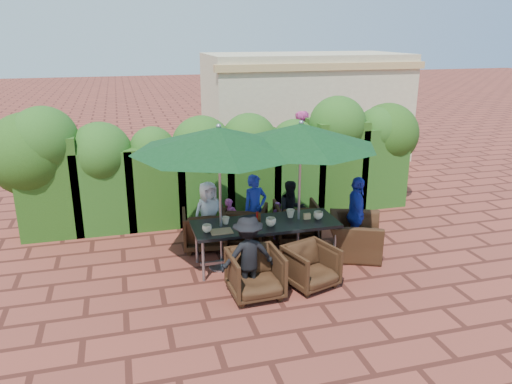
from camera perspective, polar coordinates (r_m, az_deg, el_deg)
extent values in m
plane|color=brown|center=(8.82, -0.13, -7.85)|extent=(80.00, 80.00, 0.00)
cube|color=black|center=(8.44, 1.09, -3.70)|extent=(2.46, 0.90, 0.05)
cube|color=gray|center=(8.68, 1.07, -7.42)|extent=(2.26, 0.05, 0.05)
cylinder|color=gray|center=(8.05, -6.03, -7.83)|extent=(0.05, 0.05, 0.70)
cylinder|color=gray|center=(8.68, -6.80, -5.88)|extent=(0.05, 0.05, 0.70)
cylinder|color=gray|center=(8.65, 8.99, -6.06)|extent=(0.05, 0.05, 0.70)
cylinder|color=gray|center=(9.24, 7.23, -4.38)|extent=(0.05, 0.05, 0.70)
cylinder|color=gray|center=(8.62, -3.93, -8.43)|extent=(0.44, 0.44, 0.03)
cylinder|color=gray|center=(8.16, -4.10, -0.95)|extent=(0.04, 0.04, 2.40)
cone|color=black|center=(7.89, -4.26, 6.08)|extent=(2.81, 2.81, 0.38)
sphere|color=gray|center=(7.86, -4.30, 7.51)|extent=(0.08, 0.08, 0.08)
cylinder|color=gray|center=(8.92, 4.76, -7.49)|extent=(0.44, 0.44, 0.03)
cylinder|color=gray|center=(8.48, 4.96, -0.24)|extent=(0.04, 0.04, 2.40)
cone|color=black|center=(8.22, 5.15, 6.53)|extent=(2.56, 2.56, 0.38)
sphere|color=gray|center=(8.19, 5.19, 7.90)|extent=(0.08, 0.08, 0.08)
imported|color=black|center=(9.23, -5.95, -4.05)|extent=(0.85, 0.80, 0.79)
imported|color=black|center=(9.43, -1.27, -3.48)|extent=(0.99, 0.97, 0.79)
imported|color=black|center=(9.55, 4.62, -3.17)|extent=(0.89, 0.84, 0.82)
imported|color=black|center=(7.57, -0.08, -9.10)|extent=(0.80, 0.75, 0.79)
imported|color=black|center=(7.91, 6.32, -8.22)|extent=(0.88, 0.85, 0.73)
imported|color=black|center=(9.08, 11.25, -4.31)|extent=(1.04, 1.22, 0.91)
imported|color=white|center=(9.25, -5.45, -2.52)|extent=(0.69, 0.53, 1.23)
imported|color=#2031AE|center=(9.35, -0.11, -1.94)|extent=(0.55, 0.49, 1.32)
imported|color=black|center=(9.53, 4.07, -2.11)|extent=(0.56, 0.35, 1.15)
imported|color=black|center=(7.53, -0.92, -7.25)|extent=(0.83, 0.42, 1.26)
imported|color=#2031AE|center=(9.12, 11.37, -2.55)|extent=(0.63, 0.90, 1.40)
imported|color=#E24FA7|center=(9.45, -3.03, -3.26)|extent=(0.32, 0.26, 0.85)
imported|color=#904595|center=(9.60, 2.55, -3.28)|extent=(0.28, 0.23, 0.74)
imported|color=#2A8022|center=(12.87, 1.63, 4.19)|extent=(1.56, 0.94, 1.57)
imported|color=#E24FA7|center=(13.29, 5.00, 5.22)|extent=(1.02, 0.79, 1.87)
imported|color=gray|center=(13.65, 10.17, 4.74)|extent=(1.08, 0.64, 1.58)
imported|color=beige|center=(8.07, -5.62, -4.17)|extent=(0.16, 0.16, 0.12)
imported|color=beige|center=(8.38, -3.48, -3.26)|extent=(0.13, 0.13, 0.12)
imported|color=beige|center=(8.28, 1.70, -3.44)|extent=(0.17, 0.17, 0.14)
imported|color=beige|center=(8.67, 3.96, -2.46)|extent=(0.15, 0.15, 0.14)
imported|color=beige|center=(8.65, 7.12, -2.65)|extent=(0.17, 0.17, 0.13)
cylinder|color=#B20C0A|center=(8.46, 0.17, -2.83)|extent=(0.04, 0.04, 0.17)
cylinder|color=#4C230C|center=(8.42, 0.39, -2.95)|extent=(0.04, 0.04, 0.17)
cube|color=#A77D51|center=(8.07, -3.98, -4.51)|extent=(0.35, 0.25, 0.02)
cube|color=tan|center=(8.29, -0.24, -3.54)|extent=(0.12, 0.06, 0.10)
cube|color=tan|center=(8.62, 5.85, -2.78)|extent=(0.12, 0.06, 0.10)
cube|color=#1D3E10|center=(10.46, -22.50, 0.71)|extent=(1.15, 0.95, 1.97)
sphere|color=#1D3E10|center=(10.26, -23.08, 5.44)|extent=(1.30, 1.30, 1.30)
cube|color=#1D3E10|center=(10.42, -16.96, 0.35)|extent=(1.15, 0.95, 1.66)
sphere|color=#1D3E10|center=(10.23, -17.33, 4.25)|extent=(1.23, 1.23, 1.23)
cube|color=#1D3E10|center=(10.42, -11.48, 0.84)|extent=(1.15, 0.95, 1.68)
sphere|color=#1D3E10|center=(10.23, -11.73, 4.79)|extent=(0.92, 0.92, 0.92)
cube|color=#1D3E10|center=(10.52, -6.05, 1.29)|extent=(1.15, 0.95, 1.68)
sphere|color=#1D3E10|center=(10.34, -6.19, 5.24)|extent=(1.25, 1.25, 1.25)
cube|color=#1D3E10|center=(10.71, -0.77, 1.82)|extent=(1.15, 0.95, 1.73)
sphere|color=#1D3E10|center=(10.53, -0.79, 5.83)|extent=(1.18, 1.18, 1.18)
cube|color=#1D3E10|center=(11.01, 4.27, 2.00)|extent=(1.15, 0.95, 1.65)
sphere|color=#1D3E10|center=(10.83, 4.36, 5.70)|extent=(0.99, 0.99, 0.99)
cube|color=#1D3E10|center=(11.33, 9.08, 3.16)|extent=(1.15, 0.95, 1.99)
sphere|color=#1D3E10|center=(11.14, 9.30, 7.61)|extent=(1.25, 1.25, 1.25)
cube|color=#1D3E10|center=(11.79, 13.50, 3.01)|extent=(1.15, 0.95, 1.81)
sphere|color=#1D3E10|center=(11.62, 13.79, 6.85)|extent=(1.04, 1.04, 1.04)
sphere|color=#1D3E10|center=(10.45, -24.46, 3.95)|extent=(1.60, 1.60, 1.60)
sphere|color=#1D3E10|center=(11.87, 14.80, 6.46)|extent=(1.40, 1.40, 1.40)
cube|color=beige|center=(15.85, 5.55, 9.71)|extent=(6.00, 3.00, 3.20)
cube|color=tan|center=(14.38, 7.80, 14.01)|extent=(6.20, 0.25, 0.20)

